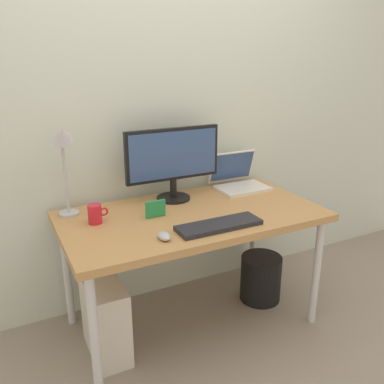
# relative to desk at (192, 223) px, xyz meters

# --- Properties ---
(ground_plane) EXTENTS (6.00, 6.00, 0.00)m
(ground_plane) POSITION_rel_desk_xyz_m (0.00, 0.00, -0.65)
(ground_plane) COLOR gray
(back_wall) EXTENTS (4.40, 0.04, 2.60)m
(back_wall) POSITION_rel_desk_xyz_m (0.00, 0.44, 0.65)
(back_wall) COLOR silver
(back_wall) RESTS_ON ground_plane
(desk) EXTENTS (1.41, 0.75, 0.70)m
(desk) POSITION_rel_desk_xyz_m (0.00, 0.00, 0.00)
(desk) COLOR #B7844C
(desk) RESTS_ON ground_plane
(monitor) EXTENTS (0.57, 0.20, 0.43)m
(monitor) POSITION_rel_desk_xyz_m (-0.00, 0.24, 0.30)
(monitor) COLOR black
(monitor) RESTS_ON desk
(laptop) EXTENTS (0.32, 0.28, 0.22)m
(laptop) POSITION_rel_desk_xyz_m (0.46, 0.26, 0.11)
(laptop) COLOR silver
(laptop) RESTS_ON desk
(desk_lamp) EXTENTS (0.11, 0.16, 0.51)m
(desk_lamp) POSITION_rel_desk_xyz_m (-0.60, 0.25, 0.42)
(desk_lamp) COLOR #B2B2B7
(desk_lamp) RESTS_ON desk
(keyboard) EXTENTS (0.44, 0.14, 0.02)m
(keyboard) POSITION_rel_desk_xyz_m (0.03, -0.24, 0.07)
(keyboard) COLOR #232328
(keyboard) RESTS_ON desk
(mouse) EXTENTS (0.06, 0.09, 0.03)m
(mouse) POSITION_rel_desk_xyz_m (-0.27, -0.24, 0.07)
(mouse) COLOR #B2B2B7
(mouse) RESTS_ON desk
(coffee_mug) EXTENTS (0.11, 0.07, 0.10)m
(coffee_mug) POSITION_rel_desk_xyz_m (-0.51, 0.10, 0.11)
(coffee_mug) COLOR red
(coffee_mug) RESTS_ON desk
(photo_frame) EXTENTS (0.11, 0.02, 0.09)m
(photo_frame) POSITION_rel_desk_xyz_m (-0.20, 0.03, 0.11)
(photo_frame) COLOR #268C4C
(photo_frame) RESTS_ON desk
(computer_tower) EXTENTS (0.18, 0.36, 0.42)m
(computer_tower) POSITION_rel_desk_xyz_m (-0.52, -0.03, -0.44)
(computer_tower) COLOR silver
(computer_tower) RESTS_ON ground_plane
(wastebasket) EXTENTS (0.26, 0.26, 0.30)m
(wastebasket) POSITION_rel_desk_xyz_m (0.51, 0.02, -0.50)
(wastebasket) COLOR black
(wastebasket) RESTS_ON ground_plane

